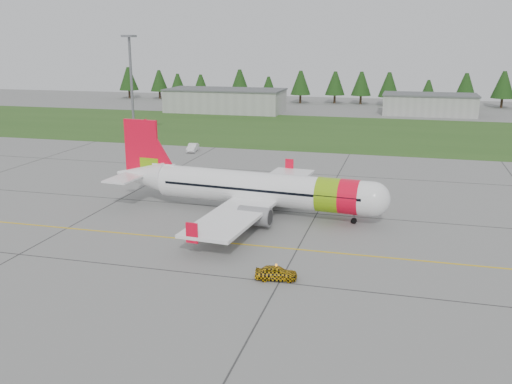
# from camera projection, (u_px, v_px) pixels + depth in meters

# --- Properties ---
(ground) EXTENTS (320.00, 320.00, 0.00)m
(ground) POSITION_uv_depth(u_px,v_px,m) (167.00, 270.00, 49.72)
(ground) COLOR gray
(ground) RESTS_ON ground
(aircraft) EXTENTS (33.71, 31.18, 10.21)m
(aircraft) POSITION_uv_depth(u_px,v_px,m) (256.00, 189.00, 65.46)
(aircraft) COLOR white
(aircraft) RESTS_ON ground
(follow_me_car) EXTENTS (1.44, 1.62, 3.56)m
(follow_me_car) POSITION_uv_depth(u_px,v_px,m) (276.00, 260.00, 47.37)
(follow_me_car) COLOR yellow
(follow_me_car) RESTS_ON ground
(service_van) EXTENTS (1.69, 1.62, 4.32)m
(service_van) POSITION_uv_depth(u_px,v_px,m) (192.00, 140.00, 102.40)
(service_van) COLOR white
(service_van) RESTS_ON ground
(grass_strip) EXTENTS (320.00, 50.00, 0.03)m
(grass_strip) POSITION_uv_depth(u_px,v_px,m) (316.00, 131.00, 126.30)
(grass_strip) COLOR #30561E
(grass_strip) RESTS_ON ground
(taxi_guideline) EXTENTS (120.00, 0.25, 0.02)m
(taxi_guideline) POSITION_uv_depth(u_px,v_px,m) (199.00, 240.00, 57.19)
(taxi_guideline) COLOR gold
(taxi_guideline) RESTS_ON ground
(hangar_west) EXTENTS (32.00, 14.00, 6.00)m
(hangar_west) POSITION_uv_depth(u_px,v_px,m) (225.00, 101.00, 159.11)
(hangar_west) COLOR #A8A8A3
(hangar_west) RESTS_ON ground
(hangar_east) EXTENTS (24.00, 12.00, 5.20)m
(hangar_east) POSITION_uv_depth(u_px,v_px,m) (429.00, 105.00, 153.07)
(hangar_east) COLOR #A8A8A3
(hangar_east) RESTS_ON ground
(floodlight_mast) EXTENTS (0.50, 0.50, 20.00)m
(floodlight_mast) POSITION_uv_depth(u_px,v_px,m) (132.00, 91.00, 109.24)
(floodlight_mast) COLOR slate
(floodlight_mast) RESTS_ON ground
(treeline) EXTENTS (160.00, 8.00, 10.00)m
(treeline) POSITION_uv_depth(u_px,v_px,m) (345.00, 88.00, 177.32)
(treeline) COLOR #1C3F14
(treeline) RESTS_ON ground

